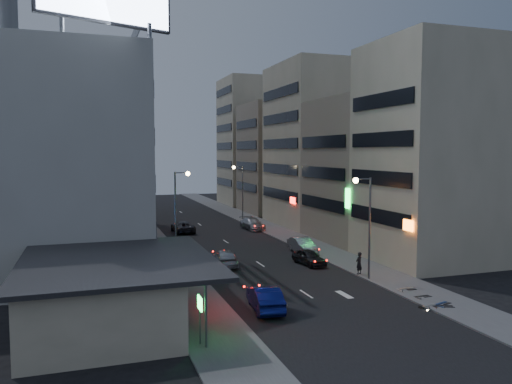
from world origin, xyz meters
name	(u,v)px	position (x,y,z in m)	size (l,w,h in m)	color
ground	(332,311)	(0.00, 0.00, 0.00)	(180.00, 180.00, 0.00)	black
sidewalk_left	(150,239)	(-8.00, 30.00, 0.06)	(4.00, 120.00, 0.12)	#4C4C4F
sidewalk_right	(279,232)	(8.00, 30.00, 0.06)	(4.00, 120.00, 0.12)	#4C4C4F
food_court	(103,292)	(-13.90, 2.00, 1.98)	(11.00, 13.00, 3.88)	beige
white_building	(59,164)	(-17.00, 20.00, 9.00)	(14.00, 24.00, 18.00)	#A8A8A3
shophouse_near	(428,153)	(15.00, 10.50, 10.00)	(10.00, 11.00, 20.00)	beige
shophouse_mid	(366,170)	(15.50, 22.00, 8.00)	(11.00, 12.00, 16.00)	gray
shophouse_far	(313,145)	(15.00, 35.00, 11.00)	(10.00, 14.00, 22.00)	beige
far_left_a	(80,153)	(-15.50, 45.00, 10.00)	(11.00, 10.00, 20.00)	#A8A8A3
far_left_b	(79,168)	(-16.00, 58.00, 7.50)	(12.00, 10.00, 15.00)	gray
far_right_a	(278,158)	(15.50, 50.00, 9.00)	(11.00, 12.00, 18.00)	gray
far_right_b	(254,142)	(16.00, 64.00, 12.00)	(12.00, 12.00, 24.00)	beige
street_lamp_right_near	(365,213)	(5.90, 6.00, 5.36)	(1.60, 0.44, 8.02)	#595B60
street_lamp_left	(179,199)	(-5.90, 22.00, 5.36)	(1.60, 0.44, 8.02)	#595B60
street_lamp_right_far	(240,185)	(5.90, 40.00, 5.36)	(1.60, 0.44, 8.02)	#595B60
parked_car_right_near	(309,257)	(4.07, 12.41, 0.69)	(1.62, 4.04, 1.38)	#25262A
parked_car_right_mid	(302,246)	(5.60, 17.33, 0.76)	(1.61, 4.61, 1.52)	#AFB0B8
parked_car_left	(183,227)	(-3.46, 33.81, 0.71)	(2.35, 5.10, 1.42)	#28282D
parked_car_right_far	(252,224)	(5.60, 33.36, 0.75)	(2.10, 5.17, 1.50)	#ABAFB3
road_car_blue	(265,298)	(-3.98, 1.59, 0.78)	(1.65, 4.75, 1.56)	navy
road_car_silver	(226,258)	(-3.14, 14.40, 0.70)	(1.97, 4.86, 1.41)	#A2A5AB
person	(359,263)	(6.30, 7.52, 1.03)	(0.66, 0.43, 1.81)	black
scooter_black_a	(453,297)	(7.80, -1.83, 0.67)	(1.81, 0.60, 1.11)	black
scooter_silver_a	(438,296)	(7.04, -1.29, 0.66)	(1.76, 0.59, 1.08)	#A8ACB0
scooter_blue	(444,293)	(7.89, -0.91, 0.71)	(1.93, 0.64, 1.18)	navy
scooter_black_b	(428,287)	(7.81, 0.74, 0.67)	(1.79, 0.60, 1.09)	black
scooter_silver_b	(413,280)	(7.94, 2.64, 0.73)	(2.00, 0.67, 1.22)	#A3A6AA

